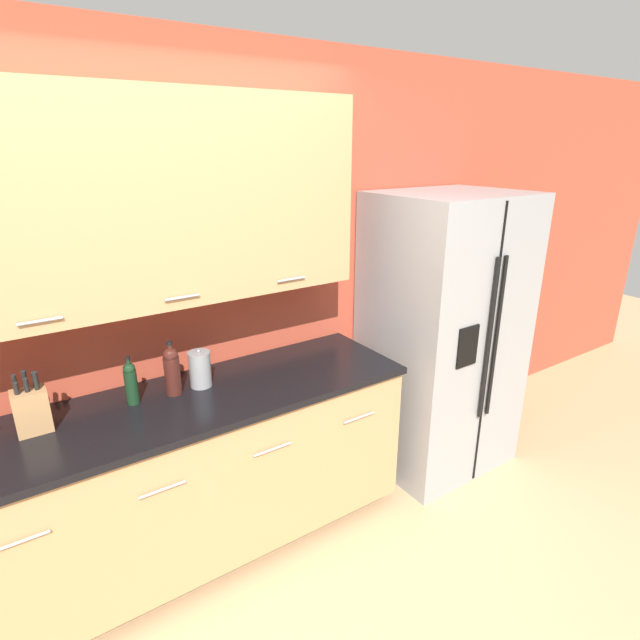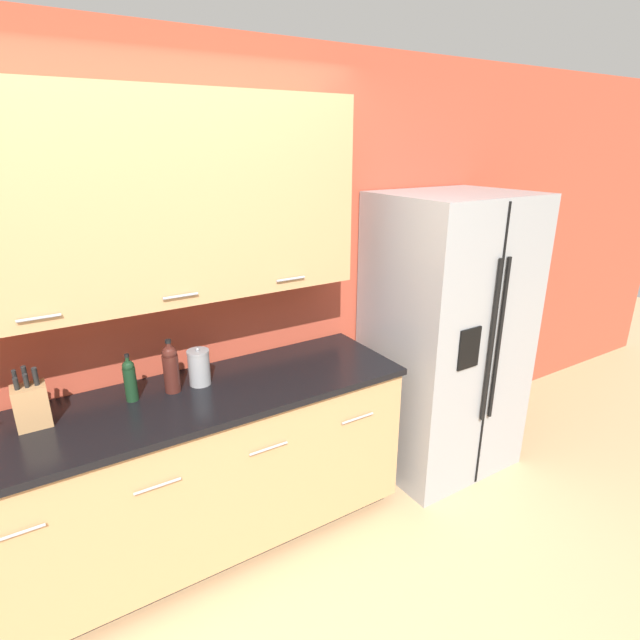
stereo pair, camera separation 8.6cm
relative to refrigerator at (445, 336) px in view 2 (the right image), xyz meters
The scene contains 7 objects.
wall_back 1.86m from the refrigerator, 168.73° to the left, with size 10.00×0.39×2.60m.
counter_unit 1.73m from the refrigerator, behind, with size 2.22×0.64×0.92m.
refrigerator is the anchor object (origin of this frame).
knife_block 2.34m from the refrigerator, behind, with size 0.13×0.11×0.28m.
wine_bottle 1.74m from the refrigerator, behind, with size 0.08×0.08×0.28m.
oil_bottle 1.93m from the refrigerator, behind, with size 0.06×0.06×0.24m.
steel_canister 1.60m from the refrigerator, behind, with size 0.11×0.11×0.20m.
Camera 2 is at (-0.51, -1.22, 2.09)m, focal length 28.00 mm.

